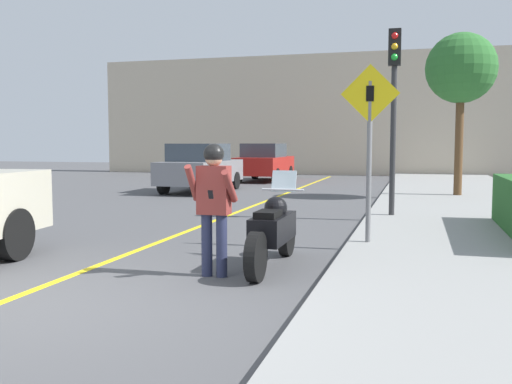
{
  "coord_description": "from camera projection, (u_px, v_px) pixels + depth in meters",
  "views": [
    {
      "loc": [
        3.63,
        -4.89,
        1.69
      ],
      "look_at": [
        1.47,
        2.76,
        1.01
      ],
      "focal_mm": 40.0,
      "sensor_mm": 36.0,
      "label": 1
    }
  ],
  "objects": [
    {
      "name": "sidewalk_curb",
      "position": [
        497.0,
        254.0,
        8.34
      ],
      "size": [
        4.4,
        44.0,
        0.14
      ],
      "color": "gray",
      "rests_on": "ground"
    },
    {
      "name": "traffic_light",
      "position": [
        394.0,
        87.0,
        12.16
      ],
      "size": [
        0.26,
        0.3,
        3.97
      ],
      "color": "#2D2D30",
      "rests_on": "sidewalk_curb"
    },
    {
      "name": "building_backdrop",
      "position": [
        347.0,
        115.0,
        30.47
      ],
      "size": [
        28.0,
        1.2,
        6.42
      ],
      "color": "beige",
      "rests_on": "ground"
    },
    {
      "name": "parked_car_grey",
      "position": [
        200.0,
        167.0,
        19.91
      ],
      "size": [
        1.88,
        4.2,
        1.68
      ],
      "color": "black",
      "rests_on": "ground"
    },
    {
      "name": "ground_plane",
      "position": [
        44.0,
        310.0,
        5.81
      ],
      "size": [
        80.0,
        80.0,
        0.0
      ],
      "primitive_type": "plane",
      "color": "#4C4C4F"
    },
    {
      "name": "motorcycle",
      "position": [
        273.0,
        231.0,
        7.76
      ],
      "size": [
        0.62,
        2.33,
        1.3
      ],
      "color": "black",
      "rests_on": "ground"
    },
    {
      "name": "parked_car_red",
      "position": [
        265.0,
        162.0,
        25.51
      ],
      "size": [
        1.88,
        4.2,
        1.68
      ],
      "color": "black",
      "rests_on": "ground"
    },
    {
      "name": "street_tree",
      "position": [
        461.0,
        69.0,
        16.87
      ],
      "size": [
        2.08,
        2.08,
        4.82
      ],
      "color": "brown",
      "rests_on": "sidewalk_curb"
    },
    {
      "name": "road_center_line",
      "position": [
        202.0,
        225.0,
        11.73
      ],
      "size": [
        0.12,
        36.0,
        0.01
      ],
      "color": "yellow",
      "rests_on": "ground"
    },
    {
      "name": "crossing_sign",
      "position": [
        369.0,
        136.0,
        8.87
      ],
      "size": [
        0.91,
        0.08,
        2.77
      ],
      "color": "slate",
      "rests_on": "sidewalk_curb"
    },
    {
      "name": "person_biker",
      "position": [
        214.0,
        196.0,
        7.17
      ],
      "size": [
        0.59,
        0.47,
        1.69
      ],
      "color": "#282D4C",
      "rests_on": "ground"
    }
  ]
}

